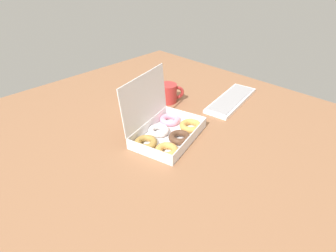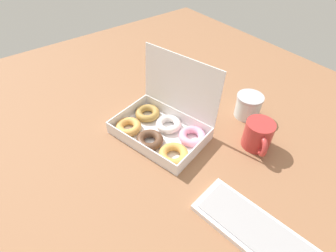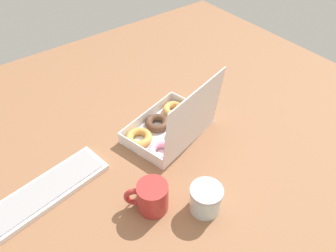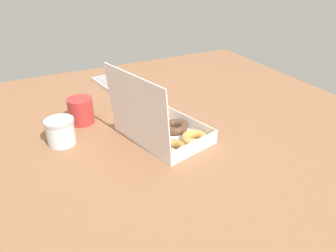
# 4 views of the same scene
# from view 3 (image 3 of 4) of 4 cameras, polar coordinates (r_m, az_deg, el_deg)

# --- Properties ---
(ground_plane) EXTENTS (1.80, 1.80, 0.02)m
(ground_plane) POSITION_cam_3_polar(r_m,az_deg,el_deg) (1.26, 2.74, -1.13)
(ground_plane) COLOR #8E6041
(donut_box) EXTENTS (0.37, 0.30, 0.26)m
(donut_box) POSITION_cam_3_polar(r_m,az_deg,el_deg) (1.22, 0.37, -0.21)
(donut_box) COLOR white
(donut_box) RESTS_ON ground_plane
(keyboard) EXTENTS (0.41, 0.19, 0.02)m
(keyboard) POSITION_cam_3_polar(r_m,az_deg,el_deg) (1.12, -20.29, -10.50)
(keyboard) COLOR white
(keyboard) RESTS_ON ground_plane
(coffee_mug) EXTENTS (0.12, 0.11, 0.10)m
(coffee_mug) POSITION_cam_3_polar(r_m,az_deg,el_deg) (1.00, -2.95, -12.20)
(coffee_mug) COLOR #B2312F
(coffee_mug) RESTS_ON ground_plane
(glass_jar) EXTENTS (0.10, 0.10, 0.09)m
(glass_jar) POSITION_cam_3_polar(r_m,az_deg,el_deg) (1.00, 6.57, -12.50)
(glass_jar) COLOR silver
(glass_jar) RESTS_ON ground_plane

